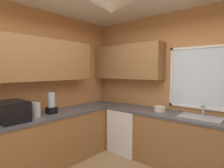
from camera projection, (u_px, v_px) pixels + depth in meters
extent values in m
cube|color=#C6844C|center=(178.00, 86.00, 3.33)|extent=(3.79, 0.06, 2.68)
cube|color=#C6844C|center=(28.00, 87.00, 3.10)|extent=(0.06, 3.85, 2.68)
cube|color=silver|center=(207.00, 78.00, 2.98)|extent=(1.14, 0.02, 0.97)
cube|color=white|center=(208.00, 47.00, 2.94)|extent=(1.22, 0.04, 0.04)
cube|color=white|center=(206.00, 108.00, 3.01)|extent=(1.22, 0.04, 0.04)
cube|color=white|center=(172.00, 77.00, 3.36)|extent=(0.04, 0.04, 1.05)
cube|color=olive|center=(20.00, 59.00, 2.79)|extent=(0.32, 2.61, 0.70)
cube|color=olive|center=(127.00, 62.00, 3.83)|extent=(1.59, 0.32, 0.70)
cone|color=silver|center=(111.00, 6.00, 1.82)|extent=(0.44, 0.44, 0.14)
cube|color=olive|center=(40.00, 144.00, 2.94)|extent=(0.62, 3.43, 0.85)
cube|color=#4C4C51|center=(39.00, 117.00, 2.91)|extent=(0.65, 3.46, 0.04)
cube|color=olive|center=(182.00, 143.00, 3.00)|extent=(2.85, 0.62, 0.85)
cube|color=#4C4C51|center=(183.00, 116.00, 2.97)|extent=(2.88, 0.65, 0.04)
cube|color=white|center=(128.00, 130.00, 3.67)|extent=(0.60, 0.60, 0.85)
cube|color=black|center=(12.00, 111.00, 2.59)|extent=(0.48, 0.36, 0.29)
cylinder|color=#B7B7BC|center=(36.00, 110.00, 2.84)|extent=(0.14, 0.14, 0.23)
cube|color=#9EA0A5|center=(201.00, 117.00, 2.80)|extent=(0.61, 0.40, 0.02)
cylinder|color=#B7B7BC|center=(203.00, 110.00, 2.91)|extent=(0.03, 0.03, 0.18)
cylinder|color=#B7B7BC|center=(202.00, 106.00, 2.83)|extent=(0.02, 0.20, 0.02)
cylinder|color=beige|center=(160.00, 109.00, 3.23)|extent=(0.20, 0.20, 0.09)
cube|color=black|center=(52.00, 110.00, 3.07)|extent=(0.15, 0.15, 0.11)
cylinder|color=#B2BCC6|center=(51.00, 100.00, 3.06)|extent=(0.12, 0.12, 0.25)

